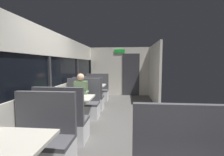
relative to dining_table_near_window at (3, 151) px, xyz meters
The scene contains 13 objects.
ground_plane 2.36m from the dining_table_near_window, 66.82° to the left, with size 3.30×9.20×0.02m, color #514F4C.
carriage_window_panel_left 2.21m from the dining_table_near_window, 104.90° to the left, with size 0.09×8.48×2.30m.
carriage_end_bulkhead 6.38m from the dining_table_near_window, 81.37° to the left, with size 2.90×0.11×2.30m.
carriage_aisle_panel_right 5.63m from the dining_table_near_window, 65.26° to the left, with size 0.08×2.40×2.30m, color beige.
dining_table_near_window is the anchor object (origin of this frame).
bench_near_window_facing_entry 0.77m from the dining_table_near_window, 90.00° to the left, with size 0.95×0.50×1.10m.
dining_table_mid_window 2.18m from the dining_table_near_window, 90.00° to the left, with size 0.90×0.70×0.74m.
bench_mid_window_facing_end 1.52m from the dining_table_near_window, 90.00° to the left, with size 0.95×0.50×1.10m.
bench_mid_window_facing_entry 2.90m from the dining_table_near_window, 90.00° to the left, with size 0.95×0.50×1.10m.
dining_table_far_window 4.37m from the dining_table_near_window, 90.00° to the left, with size 0.90×0.70×0.74m.
bench_far_window_facing_end 3.68m from the dining_table_near_window, 90.00° to the left, with size 0.95×0.50×1.10m.
bench_far_window_facing_entry 5.08m from the dining_table_near_window, 90.00° to the left, with size 0.95×0.50×1.10m.
seated_passenger 2.81m from the dining_table_near_window, 90.00° to the left, with size 0.47×0.55×1.26m.
Camera 1 is at (0.35, -3.53, 1.52)m, focal length 25.65 mm.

